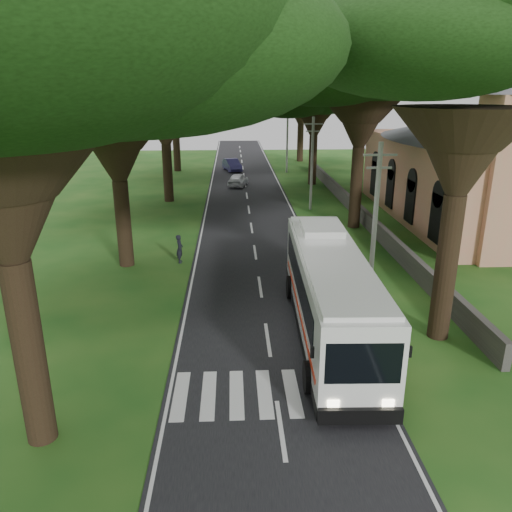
{
  "coord_description": "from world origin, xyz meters",
  "views": [
    {
      "loc": [
        -1.44,
        -17.27,
        10.46
      ],
      "look_at": [
        -0.28,
        6.86,
        2.2
      ],
      "focal_mm": 35.0,
      "sensor_mm": 36.0,
      "label": 1
    }
  ],
  "objects_px": {
    "distant_car_a": "(238,180)",
    "pedestrian": "(180,249)",
    "pole_mid": "(312,162)",
    "pole_far": "(287,139)",
    "church": "(476,160)",
    "distant_car_b": "(232,165)",
    "pole_near": "(375,222)",
    "coach_bus": "(330,291)"
  },
  "relations": [
    {
      "from": "distant_car_a",
      "to": "pedestrian",
      "type": "distance_m",
      "value": 25.16
    },
    {
      "from": "pole_mid",
      "to": "pedestrian",
      "type": "relative_size",
      "value": 4.49
    },
    {
      "from": "pole_mid",
      "to": "pole_far",
      "type": "bearing_deg",
      "value": 90.0
    },
    {
      "from": "church",
      "to": "pedestrian",
      "type": "xyz_separation_m",
      "value": [
        -22.63,
        -9.24,
        -4.02
      ]
    },
    {
      "from": "pole_far",
      "to": "distant_car_a",
      "type": "height_order",
      "value": "pole_far"
    },
    {
      "from": "distant_car_b",
      "to": "pole_near",
      "type": "bearing_deg",
      "value": -95.15
    },
    {
      "from": "church",
      "to": "distant_car_b",
      "type": "height_order",
      "value": "church"
    },
    {
      "from": "pole_near",
      "to": "coach_bus",
      "type": "distance_m",
      "value": 5.02
    },
    {
      "from": "distant_car_a",
      "to": "distant_car_b",
      "type": "bearing_deg",
      "value": -72.85
    },
    {
      "from": "distant_car_a",
      "to": "pedestrian",
      "type": "xyz_separation_m",
      "value": [
        -3.96,
        -24.85,
        0.16
      ]
    },
    {
      "from": "church",
      "to": "distant_car_a",
      "type": "distance_m",
      "value": 24.68
    },
    {
      "from": "distant_car_a",
      "to": "distant_car_b",
      "type": "height_order",
      "value": "distant_car_b"
    },
    {
      "from": "pole_near",
      "to": "pole_far",
      "type": "xyz_separation_m",
      "value": [
        0.0,
        40.0,
        0.0
      ]
    },
    {
      "from": "pole_far",
      "to": "church",
      "type": "bearing_deg",
      "value": -63.18
    },
    {
      "from": "church",
      "to": "pedestrian",
      "type": "bearing_deg",
      "value": -157.79
    },
    {
      "from": "pole_mid",
      "to": "pedestrian",
      "type": "bearing_deg",
      "value": -126.85
    },
    {
      "from": "pole_near",
      "to": "distant_car_a",
      "type": "height_order",
      "value": "pole_near"
    },
    {
      "from": "pole_near",
      "to": "pole_mid",
      "type": "bearing_deg",
      "value": 90.0
    },
    {
      "from": "distant_car_b",
      "to": "pole_far",
      "type": "bearing_deg",
      "value": -27.25
    },
    {
      "from": "pole_near",
      "to": "pedestrian",
      "type": "relative_size",
      "value": 4.49
    },
    {
      "from": "pedestrian",
      "to": "distant_car_b",
      "type": "bearing_deg",
      "value": -6.73
    },
    {
      "from": "church",
      "to": "pole_far",
      "type": "bearing_deg",
      "value": 116.82
    },
    {
      "from": "distant_car_a",
      "to": "pedestrian",
      "type": "bearing_deg",
      "value": 94.64
    },
    {
      "from": "church",
      "to": "coach_bus",
      "type": "height_order",
      "value": "church"
    },
    {
      "from": "pole_far",
      "to": "distant_car_b",
      "type": "distance_m",
      "value": 7.87
    },
    {
      "from": "pole_mid",
      "to": "pedestrian",
      "type": "xyz_separation_m",
      "value": [
        -10.26,
        -13.69,
        -3.29
      ]
    },
    {
      "from": "coach_bus",
      "to": "pedestrian",
      "type": "bearing_deg",
      "value": 128.92
    },
    {
      "from": "pole_near",
      "to": "coach_bus",
      "type": "xyz_separation_m",
      "value": [
        -2.8,
        -3.59,
        -2.12
      ]
    },
    {
      "from": "coach_bus",
      "to": "pedestrian",
      "type": "distance_m",
      "value": 12.45
    },
    {
      "from": "pole_far",
      "to": "coach_bus",
      "type": "height_order",
      "value": "pole_far"
    },
    {
      "from": "distant_car_a",
      "to": "distant_car_b",
      "type": "xyz_separation_m",
      "value": [
        -0.63,
        10.4,
        0.06
      ]
    },
    {
      "from": "pole_far",
      "to": "pedestrian",
      "type": "relative_size",
      "value": 4.49
    },
    {
      "from": "pole_far",
      "to": "coach_bus",
      "type": "xyz_separation_m",
      "value": [
        -2.8,
        -43.59,
        -2.12
      ]
    },
    {
      "from": "coach_bus",
      "to": "distant_car_b",
      "type": "bearing_deg",
      "value": 97.13
    },
    {
      "from": "church",
      "to": "pole_far",
      "type": "xyz_separation_m",
      "value": [
        -12.36,
        24.45,
        -0.73
      ]
    },
    {
      "from": "pole_far",
      "to": "distant_car_a",
      "type": "relative_size",
      "value": 1.95
    },
    {
      "from": "pedestrian",
      "to": "pole_far",
      "type": "bearing_deg",
      "value": -18.26
    },
    {
      "from": "church",
      "to": "pole_near",
      "type": "height_order",
      "value": "church"
    },
    {
      "from": "church",
      "to": "pole_near",
      "type": "xyz_separation_m",
      "value": [
        -12.36,
        -15.55,
        -0.73
      ]
    },
    {
      "from": "church",
      "to": "distant_car_a",
      "type": "height_order",
      "value": "church"
    },
    {
      "from": "coach_bus",
      "to": "distant_car_a",
      "type": "bearing_deg",
      "value": 97.66
    },
    {
      "from": "distant_car_b",
      "to": "distant_car_a",
      "type": "bearing_deg",
      "value": -101.17
    }
  ]
}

